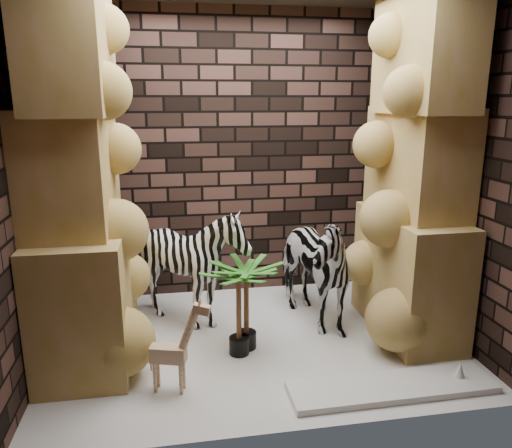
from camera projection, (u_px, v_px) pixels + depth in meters
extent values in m
plane|color=silver|center=(256.00, 341.00, 4.39)|extent=(3.50, 3.50, 0.00)
plane|color=black|center=(235.00, 157.00, 5.21)|extent=(3.50, 0.00, 3.50)
plane|color=black|center=(293.00, 206.00, 2.82)|extent=(3.50, 0.00, 3.50)
plane|color=black|center=(28.00, 180.00, 3.72)|extent=(0.00, 3.00, 3.00)
plane|color=black|center=(452.00, 169.00, 4.31)|extent=(0.00, 3.00, 3.00)
imported|color=white|center=(307.00, 256.00, 4.61)|extent=(0.88, 1.25, 1.34)
imported|color=white|center=(192.00, 271.00, 4.60)|extent=(1.00, 1.22, 1.07)
cube|color=silver|center=(392.00, 387.00, 3.64)|extent=(1.56, 0.39, 0.05)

